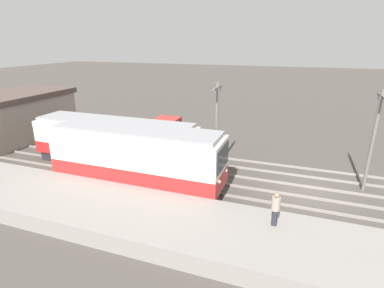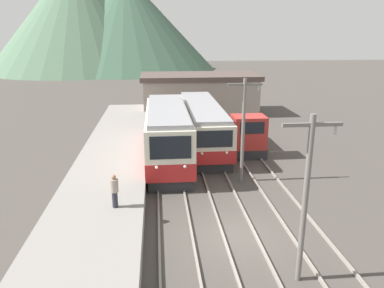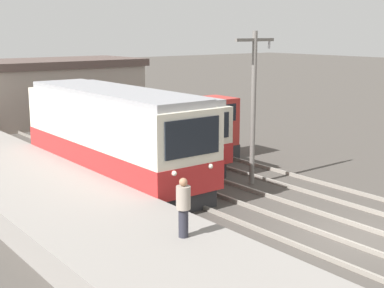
{
  "view_description": "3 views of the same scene",
  "coord_description": "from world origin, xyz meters",
  "px_view_note": "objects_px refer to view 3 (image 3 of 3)",
  "views": [
    {
      "loc": [
        -17.46,
        1.16,
        8.72
      ],
      "look_at": [
        1.35,
        7.9,
        1.86
      ],
      "focal_mm": 28.0,
      "sensor_mm": 36.0,
      "label": 1
    },
    {
      "loc": [
        -3.27,
        -14.45,
        8.72
      ],
      "look_at": [
        -1.14,
        7.82,
        1.94
      ],
      "focal_mm": 35.0,
      "sensor_mm": 36.0,
      "label": 2
    },
    {
      "loc": [
        -13.25,
        -8.99,
        6.19
      ],
      "look_at": [
        -0.47,
        7.45,
        1.76
      ],
      "focal_mm": 50.0,
      "sensor_mm": 36.0,
      "label": 3
    }
  ],
  "objects_px": {
    "commuter_train_left": "(113,140)",
    "commuter_train_center": "(128,126)",
    "catenary_mast_mid": "(254,102)",
    "shunting_locomotive": "(190,130)",
    "person_on_platform": "(183,205)"
  },
  "relations": [
    {
      "from": "commuter_train_center",
      "to": "person_on_platform",
      "type": "xyz_separation_m",
      "value": [
        -5.51,
        -11.89,
        0.17
      ]
    },
    {
      "from": "commuter_train_center",
      "to": "person_on_platform",
      "type": "distance_m",
      "value": 13.11
    },
    {
      "from": "shunting_locomotive",
      "to": "person_on_platform",
      "type": "distance_m",
      "value": 13.75
    },
    {
      "from": "commuter_train_center",
      "to": "catenary_mast_mid",
      "type": "distance_m",
      "value": 7.61
    },
    {
      "from": "catenary_mast_mid",
      "to": "commuter_train_center",
      "type": "bearing_deg",
      "value": 101.77
    },
    {
      "from": "catenary_mast_mid",
      "to": "person_on_platform",
      "type": "distance_m",
      "value": 8.58
    },
    {
      "from": "shunting_locomotive",
      "to": "person_on_platform",
      "type": "xyz_separation_m",
      "value": [
        -8.51,
        -10.79,
        0.54
      ]
    },
    {
      "from": "catenary_mast_mid",
      "to": "person_on_platform",
      "type": "bearing_deg",
      "value": -146.45
    },
    {
      "from": "commuter_train_center",
      "to": "commuter_train_left",
      "type": "bearing_deg",
      "value": -129.13
    },
    {
      "from": "commuter_train_center",
      "to": "shunting_locomotive",
      "type": "relative_size",
      "value": 2.17
    },
    {
      "from": "commuter_train_left",
      "to": "commuter_train_center",
      "type": "relative_size",
      "value": 0.87
    },
    {
      "from": "commuter_train_left",
      "to": "catenary_mast_mid",
      "type": "bearing_deg",
      "value": -41.38
    },
    {
      "from": "commuter_train_left",
      "to": "shunting_locomotive",
      "type": "distance_m",
      "value": 6.28
    },
    {
      "from": "shunting_locomotive",
      "to": "catenary_mast_mid",
      "type": "height_order",
      "value": "catenary_mast_mid"
    },
    {
      "from": "commuter_train_center",
      "to": "person_on_platform",
      "type": "relative_size",
      "value": 7.78
    }
  ]
}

